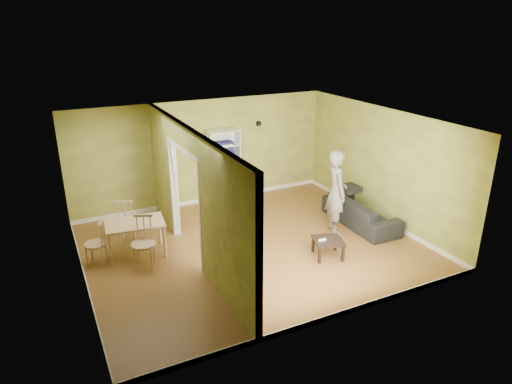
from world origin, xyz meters
TOP-DOWN VIEW (x-y plane):
  - room_shell at (0.00, 0.00)m, footprint 6.50×6.50m
  - partition at (-1.20, 0.00)m, footprint 0.22×5.50m
  - wall_speaker at (1.50, 2.69)m, footprint 0.10×0.10m
  - sofa at (2.70, -0.10)m, footprint 2.06×0.93m
  - person at (1.95, -0.14)m, footprint 0.93×0.81m
  - bookshelf at (0.47, 2.60)m, footprint 0.78×0.34m
  - paper_box_navy_a at (0.49, 2.56)m, footprint 0.45×0.30m
  - paper_box_teal at (0.41, 2.56)m, footprint 0.40×0.26m
  - paper_box_navy_b at (0.50, 2.56)m, footprint 0.44×0.28m
  - paper_box_navy_c at (0.46, 2.56)m, footprint 0.45×0.29m
  - coffee_table at (1.16, -1.04)m, footprint 0.56×0.56m
  - game_controller at (1.03, -1.02)m, footprint 0.16×0.04m
  - dining_table at (-2.17, 0.72)m, footprint 1.11×0.74m
  - chair_left at (-2.95, 0.66)m, footprint 0.55×0.55m
  - chair_near at (-2.15, 0.15)m, footprint 0.61×0.61m
  - chair_far at (-2.20, 1.36)m, footprint 0.59×0.59m

SIDE VIEW (x-z plane):
  - coffee_table at x=1.16m, z-range 0.13..0.50m
  - game_controller at x=1.03m, z-range 0.37..0.40m
  - sofa at x=2.70m, z-range 0.00..0.77m
  - chair_left at x=-2.95m, z-range 0.00..0.90m
  - chair_far at x=-2.20m, z-range 0.00..1.00m
  - chair_near at x=-2.15m, z-range 0.00..1.01m
  - paper_box_navy_a at x=0.49m, z-range 0.39..0.63m
  - dining_table at x=-2.17m, z-range 0.27..0.96m
  - paper_box_teal at x=0.41m, z-range 0.76..0.96m
  - bookshelf at x=0.47m, z-range 0.00..1.86m
  - person at x=1.95m, z-range 0.00..2.17m
  - paper_box_navy_b at x=0.50m, z-range 1.12..1.34m
  - room_shell at x=0.00m, z-range -1.95..4.55m
  - partition at x=-1.20m, z-range 0.00..2.60m
  - paper_box_navy_c at x=0.46m, z-range 1.35..1.58m
  - wall_speaker at x=1.50m, z-range 1.85..1.95m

